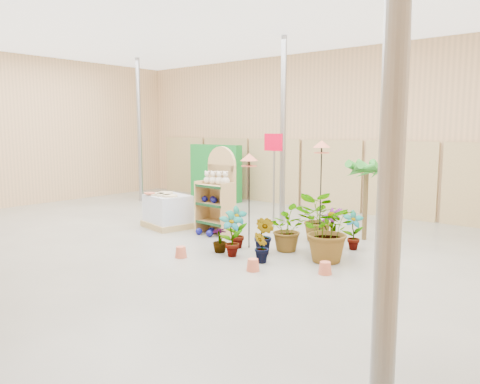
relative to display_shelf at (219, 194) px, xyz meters
The scene contains 23 objects.
room 1.58m from the display_shelf, 60.21° to the right, with size 15.20×12.10×4.70m.
display_shelf is the anchor object (origin of this frame).
teddy_bears 0.35m from the display_shelf, 74.52° to the right, with size 0.71×0.19×0.31m.
gazing_balls_shelf 0.17m from the display_shelf, 90.00° to the right, with size 0.71×0.24×0.13m.
gazing_balls_floor 0.87m from the display_shelf, 85.33° to the right, with size 0.63×0.39×0.15m.
pallet_stack 1.47m from the display_shelf, 166.04° to the right, with size 1.26×1.12×0.81m.
charcoal_planters 2.43m from the display_shelf, 134.02° to the left, with size 0.80×0.50×1.00m.
trellis_stock 4.91m from the display_shelf, 133.54° to the left, with size 2.00×0.30×1.80m, color #137226.
offer_sign 1.59m from the display_shelf, 68.82° to the left, with size 0.50×0.08×2.20m.
bird_table_front 1.68m from the display_shelf, 24.43° to the right, with size 0.34×0.34×1.85m.
bird_table_right 2.62m from the display_shelf, ahead, with size 0.34×0.34×2.10m.
bird_table_back 3.75m from the display_shelf, 128.77° to the left, with size 0.34×0.34×1.73m.
palm 3.20m from the display_shelf, 27.79° to the left, with size 0.70×0.70×1.77m.
potted_plant_0 1.48m from the display_shelf, 33.85° to the right, with size 0.43×0.29×0.82m, color #267E25.
potted_plant_1 2.13m from the display_shelf, 24.15° to the right, with size 0.40×0.32×0.73m, color #267E25.
potted_plant_2 2.07m from the display_shelf, ahead, with size 0.78×0.67×0.86m, color #267E25.
potted_plant_3 2.84m from the display_shelf, ahead, with size 0.49×0.49×0.87m, color #267E25.
potted_plant_4 3.06m from the display_shelf, 10.38° to the left, with size 0.40×0.27×0.76m, color #267E25.
potted_plant_6 2.28m from the display_shelf, 19.53° to the left, with size 0.85×0.73×0.94m, color #267E25.
potted_plant_7 1.78m from the display_shelf, 47.45° to the right, with size 0.27×0.27×0.48m, color #267E25.
potted_plant_8 2.03m from the display_shelf, 41.46° to the right, with size 0.44×0.29×0.83m, color #267E25.
potted_plant_9 2.60m from the display_shelf, 30.93° to the right, with size 0.31×0.25×0.56m, color #267E25.
potted_plant_10 3.02m from the display_shelf, 10.60° to the right, with size 1.04×0.90×1.16m, color #267E25.
Camera 1 is at (6.48, -5.96, 2.32)m, focal length 35.00 mm.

